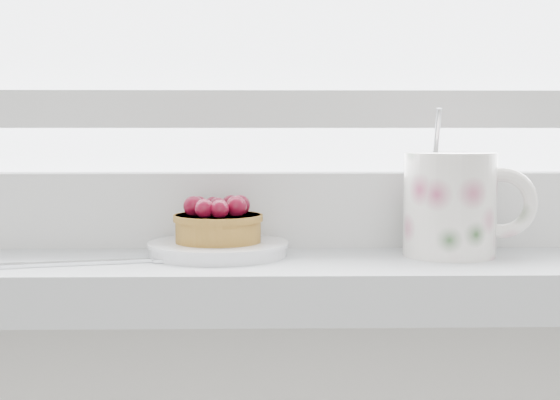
{
  "coord_description": "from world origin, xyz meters",
  "views": [
    {
      "loc": [
        -0.01,
        1.22,
        1.05
      ],
      "look_at": [
        0.01,
        1.88,
        0.99
      ],
      "focal_mm": 50.0,
      "sensor_mm": 36.0,
      "label": 1
    }
  ],
  "objects_px": {
    "floral_mug": "(453,202)",
    "fork": "(112,262)",
    "saucer": "(218,249)",
    "raspberry_tart": "(218,222)"
  },
  "relations": [
    {
      "from": "floral_mug",
      "to": "fork",
      "type": "xyz_separation_m",
      "value": [
        -0.29,
        -0.04,
        -0.05
      ]
    },
    {
      "from": "saucer",
      "to": "floral_mug",
      "type": "relative_size",
      "value": 0.95
    },
    {
      "from": "saucer",
      "to": "fork",
      "type": "relative_size",
      "value": 0.7
    },
    {
      "from": "raspberry_tart",
      "to": "floral_mug",
      "type": "xyz_separation_m",
      "value": [
        0.21,
        -0.01,
        0.02
      ]
    },
    {
      "from": "saucer",
      "to": "floral_mug",
      "type": "bearing_deg",
      "value": -1.54
    },
    {
      "from": "saucer",
      "to": "raspberry_tart",
      "type": "relative_size",
      "value": 1.58
    },
    {
      "from": "raspberry_tart",
      "to": "fork",
      "type": "bearing_deg",
      "value": -154.7
    },
    {
      "from": "floral_mug",
      "to": "raspberry_tart",
      "type": "bearing_deg",
      "value": 178.45
    },
    {
      "from": "saucer",
      "to": "fork",
      "type": "height_order",
      "value": "saucer"
    },
    {
      "from": "saucer",
      "to": "raspberry_tart",
      "type": "bearing_deg",
      "value": 73.21
    }
  ]
}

